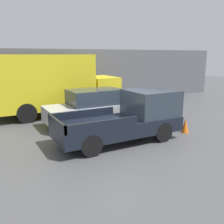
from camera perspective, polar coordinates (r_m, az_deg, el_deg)
The scene contains 6 objects.
ground_plane at distance 10.63m, azimuth 2.52°, elevation -6.18°, with size 60.00×60.00×0.00m, color #4C4C4F.
building_wall at distance 17.60m, azimuth -11.43°, elevation 7.65°, with size 28.00×0.15×3.87m.
pickup_truck at distance 10.34m, azimuth 4.11°, elevation -1.24°, with size 5.16×2.02×2.02m.
car at distance 12.64m, azimuth -4.31°, elevation 1.12°, with size 4.74×1.89×1.79m.
delivery_truck at distance 14.96m, azimuth -13.86°, elevation 6.40°, with size 7.37×2.61×3.50m.
traffic_cone at distance 11.88m, azimuth 16.38°, elevation -2.96°, with size 0.32×0.32×0.66m.
Camera 1 is at (-5.23, -8.58, 3.47)m, focal length 40.00 mm.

